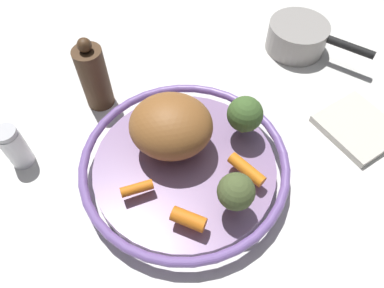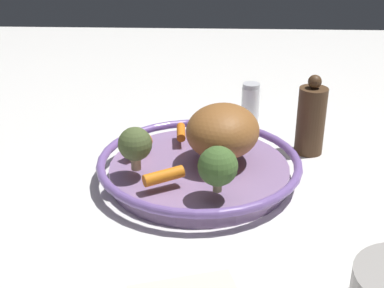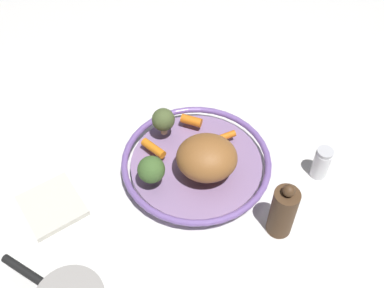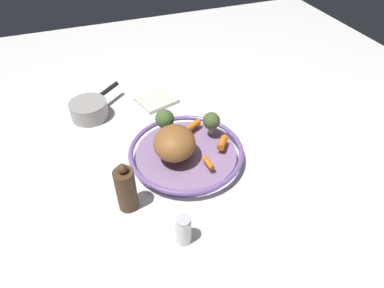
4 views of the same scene
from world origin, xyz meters
TOP-DOWN VIEW (x-y plane):
  - ground_plane at (0.00, 0.00)m, footprint 2.29×2.29m
  - serving_bowl at (0.00, 0.00)m, footprint 0.34×0.34m
  - roast_chicken_piece at (-0.04, -0.01)m, footprint 0.16×0.17m
  - baby_carrot_right at (0.11, -0.02)m, footprint 0.05×0.05m
  - baby_carrot_left at (0.05, 0.09)m, footprint 0.07×0.05m
  - baby_carrot_back at (0.04, -0.08)m, footprint 0.02×0.05m
  - broccoli_floret_small at (0.10, 0.05)m, footprint 0.05×0.05m
  - broccoli_floret_mid at (-0.03, 0.11)m, footprint 0.06×0.06m
  - salt_shaker at (-0.10, -0.26)m, footprint 0.04×0.04m
  - pepper_mill at (-0.20, -0.11)m, footprint 0.05×0.05m
  - dish_towel at (-0.00, 0.33)m, footprint 0.16×0.15m

SIDE VIEW (x-z plane):
  - ground_plane at x=0.00m, z-range 0.00..0.00m
  - dish_towel at x=0.00m, z-range 0.00..0.01m
  - serving_bowl at x=0.00m, z-range 0.00..0.04m
  - salt_shaker at x=-0.10m, z-range 0.00..0.08m
  - baby_carrot_back at x=0.04m, z-range 0.04..0.06m
  - baby_carrot_left at x=0.05m, z-range 0.04..0.06m
  - baby_carrot_right at x=0.11m, z-range 0.04..0.06m
  - pepper_mill at x=-0.20m, z-range -0.01..0.14m
  - broccoli_floret_mid at x=-0.03m, z-range 0.05..0.12m
  - broccoli_floret_small at x=0.10m, z-range 0.05..0.12m
  - roast_chicken_piece at x=-0.04m, z-range 0.04..0.13m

